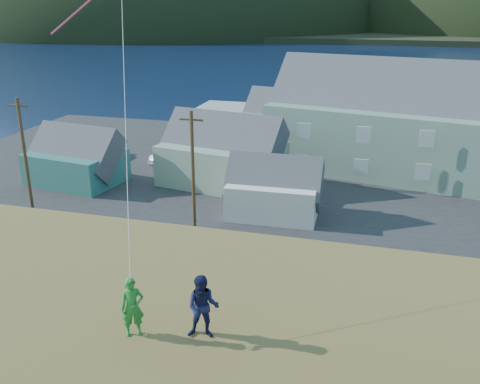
{
  "coord_description": "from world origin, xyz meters",
  "views": [
    {
      "loc": [
        7.24,
        -30.45,
        15.55
      ],
      "look_at": [
        2.28,
        -12.51,
        8.8
      ],
      "focal_mm": 40.0,
      "sensor_mm": 36.0,
      "label": 1
    }
  ],
  "objects_px": {
    "shed_palegreen_near": "(222,153)",
    "shed_palegreen_far": "(293,119)",
    "wharf": "(284,117)",
    "kite_flyer_green": "(132,307)",
    "kite_flyer_navy": "(203,307)",
    "lodge": "(472,128)",
    "shed_white": "(274,189)",
    "shed_teal": "(76,158)"
  },
  "relations": [
    {
      "from": "lodge",
      "to": "shed_palegreen_near",
      "type": "height_order",
      "value": "lodge"
    },
    {
      "from": "lodge",
      "to": "shed_white",
      "type": "xyz_separation_m",
      "value": [
        -14.93,
        -12.62,
        -2.7
      ]
    },
    {
      "from": "shed_white",
      "to": "kite_flyer_navy",
      "type": "xyz_separation_m",
      "value": [
        3.48,
        -25.72,
        5.9
      ]
    },
    {
      "from": "lodge",
      "to": "shed_palegreen_far",
      "type": "height_order",
      "value": "lodge"
    },
    {
      "from": "shed_teal",
      "to": "shed_palegreen_near",
      "type": "relative_size",
      "value": 0.76
    },
    {
      "from": "shed_palegreen_far",
      "to": "wharf",
      "type": "bearing_deg",
      "value": 115.69
    },
    {
      "from": "shed_white",
      "to": "shed_teal",
      "type": "bearing_deg",
      "value": 169.67
    },
    {
      "from": "shed_palegreen_far",
      "to": "kite_flyer_green",
      "type": "bearing_deg",
      "value": -74.76
    },
    {
      "from": "shed_white",
      "to": "kite_flyer_green",
      "type": "distance_m",
      "value": 26.82
    },
    {
      "from": "shed_palegreen_far",
      "to": "shed_palegreen_near",
      "type": "bearing_deg",
      "value": -92.0
    },
    {
      "from": "shed_palegreen_far",
      "to": "shed_white",
      "type": "bearing_deg",
      "value": -73.28
    },
    {
      "from": "kite_flyer_navy",
      "to": "kite_flyer_green",
      "type": "bearing_deg",
      "value": -178.45
    },
    {
      "from": "shed_teal",
      "to": "shed_palegreen_far",
      "type": "xyz_separation_m",
      "value": [
        15.96,
        19.05,
        0.44
      ]
    },
    {
      "from": "shed_teal",
      "to": "kite_flyer_green",
      "type": "height_order",
      "value": "kite_flyer_green"
    },
    {
      "from": "shed_palegreen_near",
      "to": "shed_white",
      "type": "distance_m",
      "value": 8.43
    },
    {
      "from": "shed_teal",
      "to": "shed_white",
      "type": "height_order",
      "value": "shed_teal"
    },
    {
      "from": "shed_palegreen_near",
      "to": "lodge",
      "type": "bearing_deg",
      "value": 28.2
    },
    {
      "from": "shed_white",
      "to": "kite_flyer_green",
      "type": "bearing_deg",
      "value": -88.2
    },
    {
      "from": "kite_flyer_green",
      "to": "kite_flyer_navy",
      "type": "height_order",
      "value": "kite_flyer_navy"
    },
    {
      "from": "shed_palegreen_far",
      "to": "kite_flyer_navy",
      "type": "height_order",
      "value": "kite_flyer_navy"
    },
    {
      "from": "shed_palegreen_near",
      "to": "kite_flyer_navy",
      "type": "relative_size",
      "value": 6.53
    },
    {
      "from": "wharf",
      "to": "shed_teal",
      "type": "height_order",
      "value": "shed_teal"
    },
    {
      "from": "kite_flyer_navy",
      "to": "shed_palegreen_far",
      "type": "bearing_deg",
      "value": 86.13
    },
    {
      "from": "shed_white",
      "to": "kite_flyer_navy",
      "type": "bearing_deg",
      "value": -84.17
    },
    {
      "from": "shed_teal",
      "to": "kite_flyer_navy",
      "type": "height_order",
      "value": "kite_flyer_navy"
    },
    {
      "from": "shed_white",
      "to": "kite_flyer_navy",
      "type": "distance_m",
      "value": 26.61
    },
    {
      "from": "shed_teal",
      "to": "kite_flyer_navy",
      "type": "xyz_separation_m",
      "value": [
        21.88,
        -28.45,
        5.72
      ]
    },
    {
      "from": "kite_flyer_green",
      "to": "kite_flyer_navy",
      "type": "relative_size",
      "value": 0.94
    },
    {
      "from": "wharf",
      "to": "kite_flyer_green",
      "type": "relative_size",
      "value": 15.74
    },
    {
      "from": "shed_teal",
      "to": "kite_flyer_navy",
      "type": "bearing_deg",
      "value": -43.74
    },
    {
      "from": "shed_white",
      "to": "shed_palegreen_far",
      "type": "bearing_deg",
      "value": 94.52
    },
    {
      "from": "shed_teal",
      "to": "shed_palegreen_far",
      "type": "distance_m",
      "value": 24.85
    },
    {
      "from": "shed_palegreen_near",
      "to": "shed_white",
      "type": "relative_size",
      "value": 1.59
    },
    {
      "from": "shed_palegreen_near",
      "to": "kite_flyer_navy",
      "type": "bearing_deg",
      "value": -62.99
    },
    {
      "from": "shed_palegreen_far",
      "to": "kite_flyer_navy",
      "type": "relative_size",
      "value": 6.72
    },
    {
      "from": "lodge",
      "to": "kite_flyer_green",
      "type": "bearing_deg",
      "value": -97.32
    },
    {
      "from": "lodge",
      "to": "shed_teal",
      "type": "xyz_separation_m",
      "value": [
        -33.33,
        -9.89,
        -2.52
      ]
    },
    {
      "from": "lodge",
      "to": "kite_flyer_green",
      "type": "xyz_separation_m",
      "value": [
        -13.25,
        -38.74,
        3.15
      ]
    },
    {
      "from": "shed_palegreen_near",
      "to": "shed_palegreen_far",
      "type": "bearing_deg",
      "value": 88.21
    },
    {
      "from": "shed_palegreen_far",
      "to": "kite_flyer_navy",
      "type": "distance_m",
      "value": 48.16
    },
    {
      "from": "kite_flyer_green",
      "to": "shed_palegreen_near",
      "type": "bearing_deg",
      "value": 73.14
    },
    {
      "from": "shed_palegreen_near",
      "to": "shed_white",
      "type": "xyz_separation_m",
      "value": [
        5.89,
        -5.99,
        -0.69
      ]
    }
  ]
}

